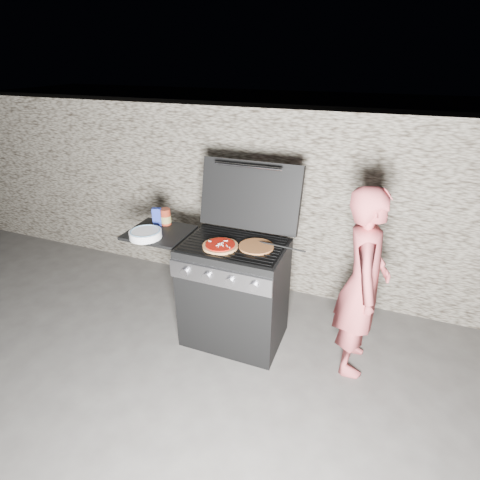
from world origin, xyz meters
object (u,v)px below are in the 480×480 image
(gas_grill, at_px, (207,287))
(sauce_jar, at_px, (166,217))
(pizza_topped, at_px, (220,245))
(person, at_px, (363,284))

(gas_grill, relative_size, sauce_jar, 9.59)
(pizza_topped, relative_size, sauce_jar, 1.91)
(sauce_jar, bearing_deg, gas_grill, -18.59)
(pizza_topped, bearing_deg, sauce_jar, 158.66)
(pizza_topped, bearing_deg, person, 8.38)
(gas_grill, height_order, sauce_jar, sauce_jar)
(gas_grill, relative_size, pizza_topped, 5.01)
(sauce_jar, distance_m, person, 1.68)
(gas_grill, bearing_deg, person, 2.86)
(pizza_topped, distance_m, person, 1.08)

